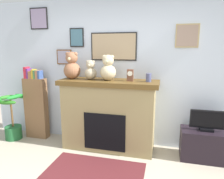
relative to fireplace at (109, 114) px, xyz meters
name	(u,v)px	position (x,y,z in m)	size (l,w,h in m)	color
back_wall	(118,73)	(0.08, 0.33, 0.69)	(5.20, 0.15, 2.60)	silver
fireplace	(109,114)	(0.00, 0.00, 0.00)	(1.67, 0.61, 1.21)	#958256
bookshelf	(36,106)	(-1.49, 0.07, 0.03)	(0.44, 0.16, 1.39)	brown
potted_plant	(12,120)	(-1.90, -0.13, -0.23)	(0.55, 0.60, 0.89)	#1E592D
tv_stand	(205,145)	(1.58, -0.03, -0.37)	(0.74, 0.40, 0.48)	black
television	(207,121)	(1.58, -0.03, 0.02)	(0.51, 0.14, 0.33)	black
area_rug	(91,178)	(0.00, -0.95, -0.61)	(1.41, 1.12, 0.01)	#551E23
candle_jar	(149,78)	(0.67, -0.02, 0.67)	(0.09, 0.09, 0.14)	#4C517A
mantel_clock	(130,75)	(0.37, -0.02, 0.70)	(0.10, 0.08, 0.19)	brown
teddy_bear_cream	(72,67)	(-0.65, -0.02, 0.81)	(0.29, 0.29, 0.47)	#8C5B3F
teddy_bear_tan	(91,71)	(-0.31, -0.02, 0.75)	(0.21, 0.21, 0.33)	tan
teddy_bear_grey	(108,69)	(0.00, -0.02, 0.79)	(0.26, 0.26, 0.42)	#C6B58F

